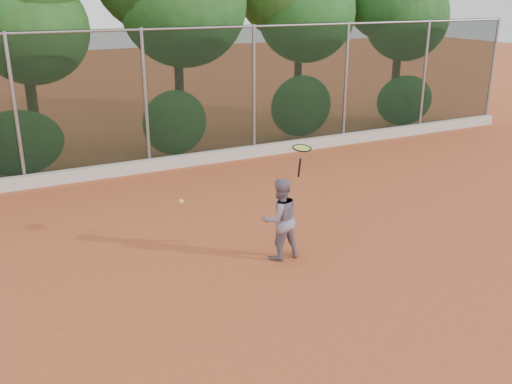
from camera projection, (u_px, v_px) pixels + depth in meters
name	position (u px, v px, depth m)	size (l,w,h in m)	color
ground	(286.00, 288.00, 8.75)	(80.00, 80.00, 0.00)	#B8532B
concrete_curb	(152.00, 165.00, 14.43)	(24.00, 0.20, 0.30)	beige
tennis_player	(280.00, 219.00, 9.53)	(0.69, 0.53, 1.41)	gray
chainlink_fence	(145.00, 97.00, 14.02)	(24.09, 0.09, 3.50)	black
tennis_racket	(302.00, 150.00, 9.30)	(0.36, 0.36, 0.55)	black
tennis_ball_in_flight	(181.00, 201.00, 8.28)	(0.07, 0.07, 0.07)	#CFF537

